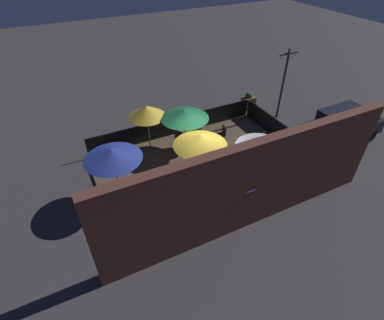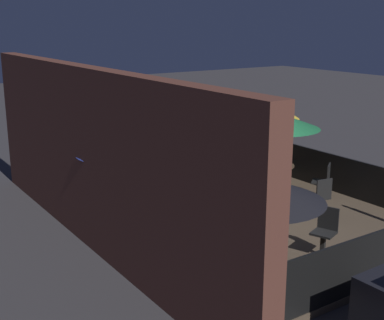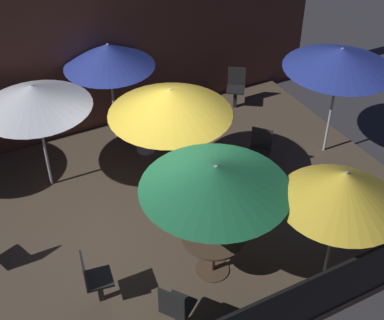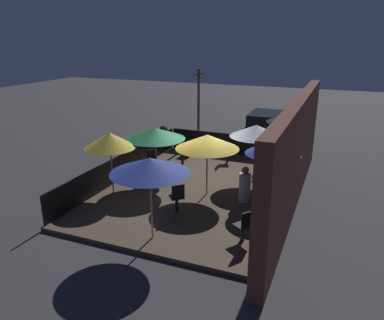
% 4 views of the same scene
% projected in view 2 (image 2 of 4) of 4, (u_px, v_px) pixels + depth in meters
% --- Properties ---
extents(ground_plane, '(60.00, 60.00, 0.00)m').
position_uv_depth(ground_plane, '(226.00, 212.00, 12.58)').
color(ground_plane, '#383538').
extents(patio_deck, '(8.89, 6.17, 0.12)m').
position_uv_depth(patio_deck, '(226.00, 209.00, 12.57)').
color(patio_deck, brown).
rests_on(patio_deck, ground_plane).
extents(building_wall, '(10.49, 0.36, 3.55)m').
position_uv_depth(building_wall, '(91.00, 159.00, 10.35)').
color(building_wall, brown).
rests_on(building_wall, ground_plane).
extents(fence_front, '(8.69, 0.05, 0.95)m').
position_uv_depth(fence_front, '(318.00, 168.00, 14.07)').
color(fence_front, black).
rests_on(fence_front, patio_deck).
extents(patio_umbrella_0, '(1.86, 1.86, 2.16)m').
position_uv_depth(patio_umbrella_0, '(260.00, 189.00, 7.48)').
color(patio_umbrella_0, '#B2B2B7').
rests_on(patio_umbrella_0, patio_deck).
extents(patio_umbrella_1, '(2.15, 2.15, 2.09)m').
position_uv_depth(patio_umbrella_1, '(276.00, 120.00, 13.01)').
color(patio_umbrella_1, '#B2B2B7').
rests_on(patio_umbrella_1, patio_deck).
extents(patio_umbrella_2, '(1.79, 1.79, 2.11)m').
position_uv_depth(patio_umbrella_2, '(120.00, 142.00, 10.77)').
color(patio_umbrella_2, '#B2B2B7').
rests_on(patio_umbrella_2, patio_deck).
extents(patio_umbrella_3, '(1.72, 1.72, 2.16)m').
position_uv_depth(patio_umbrella_3, '(268.00, 109.00, 14.67)').
color(patio_umbrella_3, '#B2B2B7').
rests_on(patio_umbrella_3, patio_deck).
extents(patio_umbrella_4, '(2.09, 2.09, 2.27)m').
position_uv_depth(patio_umbrella_4, '(142.00, 101.00, 14.94)').
color(patio_umbrella_4, '#B2B2B7').
rests_on(patio_umbrella_4, patio_deck).
extents(patio_umbrella_5, '(2.13, 2.13, 2.13)m').
position_uv_depth(patio_umbrella_5, '(198.00, 127.00, 12.15)').
color(patio_umbrella_5, '#B2B2B7').
rests_on(patio_umbrella_5, patio_deck).
extents(patio_umbrella_6, '(1.93, 1.93, 2.13)m').
position_uv_depth(patio_umbrella_6, '(206.00, 150.00, 9.92)').
color(patio_umbrella_6, '#B2B2B7').
rests_on(patio_umbrella_6, patio_deck).
extents(dining_table_0, '(0.71, 0.71, 0.75)m').
position_uv_depth(dining_table_0, '(257.00, 279.00, 7.83)').
color(dining_table_0, '#4C3828').
rests_on(dining_table_0, patio_deck).
extents(dining_table_1, '(0.98, 0.98, 0.77)m').
position_uv_depth(dining_table_1, '(274.00, 171.00, 13.34)').
color(dining_table_1, '#4C3828').
rests_on(dining_table_1, patio_deck).
extents(patio_chair_0, '(0.46, 0.46, 0.92)m').
position_uv_depth(patio_chair_0, '(320.00, 196.00, 11.76)').
color(patio_chair_0, black).
rests_on(patio_chair_0, patio_deck).
extents(patio_chair_1, '(0.56, 0.56, 0.96)m').
position_uv_depth(patio_chair_1, '(173.00, 167.00, 14.02)').
color(patio_chair_1, black).
rests_on(patio_chair_1, patio_deck).
extents(patio_chair_2, '(0.56, 0.56, 0.92)m').
position_uv_depth(patio_chair_2, '(75.00, 173.00, 13.50)').
color(patio_chair_2, black).
rests_on(patio_chair_2, patio_deck).
extents(patio_chair_3, '(0.56, 0.56, 0.90)m').
position_uv_depth(patio_chair_3, '(323.00, 180.00, 12.97)').
color(patio_chair_3, black).
rests_on(patio_chair_3, patio_deck).
extents(patio_chair_4, '(0.51, 0.51, 0.92)m').
position_uv_depth(patio_chair_4, '(325.00, 230.00, 9.86)').
color(patio_chair_4, black).
rests_on(patio_chair_4, patio_deck).
extents(patron_0, '(0.47, 0.47, 1.21)m').
position_uv_depth(patron_0, '(147.00, 194.00, 11.81)').
color(patron_0, silver).
rests_on(patron_0, patio_deck).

